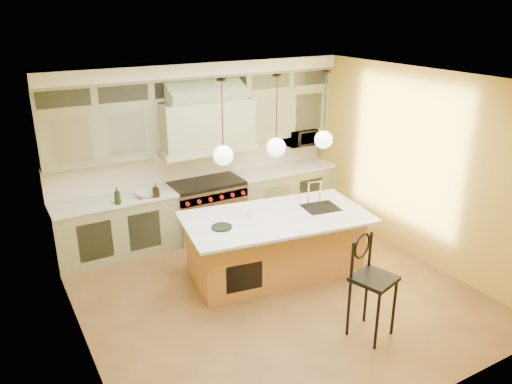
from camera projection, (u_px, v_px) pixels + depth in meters
floor at (273, 291)px, 6.94m from camera, size 5.00×5.00×0.00m
ceiling at (276, 80)px, 5.91m from camera, size 5.00×5.00×0.00m
wall_back at (197, 148)px, 8.45m from camera, size 5.00×0.00×5.00m
wall_front at (423, 281)px, 4.39m from camera, size 5.00×0.00×5.00m
wall_left at (73, 235)px, 5.26m from camera, size 0.00×5.00×5.00m
wall_right at (414, 165)px, 7.59m from camera, size 0.00×5.00×5.00m
back_cabinetry at (203, 153)px, 8.25m from camera, size 5.00×0.77×2.90m
range at (207, 208)px, 8.51m from camera, size 1.20×0.74×0.96m
kitchen_island at (275, 243)px, 7.28m from camera, size 2.80×1.75×1.35m
counter_stool at (371, 279)px, 5.79m from camera, size 0.56×0.56×1.28m
microwave at (300, 137)px, 9.16m from camera, size 0.54×0.37×0.30m
oil_bottle_a at (117, 196)px, 7.40m from camera, size 0.11×0.11×0.27m
oil_bottle_b at (156, 191)px, 7.69m from camera, size 0.11×0.11×0.21m
fruit_bowl at (145, 195)px, 7.72m from camera, size 0.34×0.34×0.07m
cup at (250, 213)px, 7.06m from camera, size 0.11×0.11×0.10m
pendant_left at (223, 153)px, 6.38m from camera, size 0.26×0.26×1.11m
pendant_center at (276, 145)px, 6.75m from camera, size 0.26×0.26×1.11m
pendant_right at (324, 138)px, 7.13m from camera, size 0.26×0.26×1.11m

